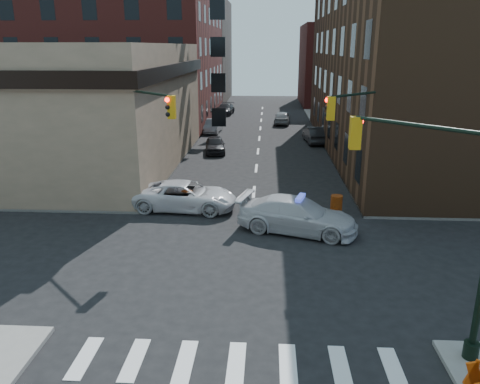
# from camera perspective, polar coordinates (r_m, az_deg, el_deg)

# --- Properties ---
(ground) EXTENTS (140.00, 140.00, 0.00)m
(ground) POSITION_cam_1_polar(r_m,az_deg,el_deg) (20.28, 0.83, -8.43)
(ground) COLOR black
(ground) RESTS_ON ground
(sidewalk_nw) EXTENTS (34.00, 54.50, 0.15)m
(sidewalk_nw) POSITION_cam_1_polar(r_m,az_deg,el_deg) (56.94, -21.55, 7.32)
(sidewalk_nw) COLOR gray
(sidewalk_nw) RESTS_ON ground
(sidewalk_ne) EXTENTS (34.00, 54.50, 0.15)m
(sidewalk_ne) POSITION_cam_1_polar(r_m,az_deg,el_deg) (56.30, 26.75, 6.58)
(sidewalk_ne) COLOR gray
(sidewalk_ne) RESTS_ON ground
(bank_building) EXTENTS (22.00, 22.00, 9.00)m
(bank_building) POSITION_cam_1_polar(r_m,az_deg,el_deg) (39.27, -23.94, 9.58)
(bank_building) COLOR #977C63
(bank_building) RESTS_ON ground
(apartment_block) EXTENTS (25.00, 25.00, 24.00)m
(apartment_block) POSITION_cam_1_polar(r_m,az_deg,el_deg) (61.43, -15.88, 19.71)
(apartment_block) COLOR maroon
(apartment_block) RESTS_ON ground
(commercial_row_ne) EXTENTS (14.00, 34.00, 14.00)m
(commercial_row_ne) POSITION_cam_1_polar(r_m,az_deg,el_deg) (42.57, 20.67, 13.84)
(commercial_row_ne) COLOR #472E1C
(commercial_row_ne) RESTS_ON ground
(filler_nw) EXTENTS (20.00, 18.00, 16.00)m
(filler_nw) POSITION_cam_1_polar(r_m,az_deg,el_deg) (81.98, -8.81, 16.59)
(filler_nw) COLOR #50453B
(filler_nw) RESTS_ON ground
(filler_ne) EXTENTS (16.00, 16.00, 12.00)m
(filler_ne) POSITION_cam_1_polar(r_m,az_deg,el_deg) (77.43, 13.66, 14.80)
(filler_ne) COLOR maroon
(filler_ne) RESTS_ON ground
(signal_pole_se) EXTENTS (5.40, 5.27, 8.00)m
(signal_pole_se) POSITION_cam_1_polar(r_m,az_deg,el_deg) (14.39, 24.62, -1.28)
(signal_pole_se) COLOR black
(signal_pole_se) RESTS_ON sidewalk_se
(signal_pole_nw) EXTENTS (3.58, 3.67, 8.00)m
(signal_pole_nw) POSITION_cam_1_polar(r_m,az_deg,el_deg) (24.90, -12.22, 6.59)
(signal_pole_nw) COLOR black
(signal_pole_nw) RESTS_ON sidewalk_nw
(signal_pole_ne) EXTENTS (3.67, 3.58, 8.00)m
(signal_pole_ne) POSITION_cam_1_polar(r_m,az_deg,el_deg) (24.54, 15.28, 6.22)
(signal_pole_ne) COLOR black
(signal_pole_ne) RESTS_ON sidewalk_ne
(tree_ne_near) EXTENTS (3.00, 3.00, 4.85)m
(tree_ne_near) POSITION_cam_1_polar(r_m,az_deg,el_deg) (45.07, 12.11, 10.18)
(tree_ne_near) COLOR black
(tree_ne_near) RESTS_ON sidewalk_ne
(tree_ne_far) EXTENTS (3.00, 3.00, 4.85)m
(tree_ne_far) POSITION_cam_1_polar(r_m,az_deg,el_deg) (52.94, 10.85, 11.27)
(tree_ne_far) COLOR black
(tree_ne_far) RESTS_ON sidewalk_ne
(police_car) EXTENTS (6.34, 3.95, 1.71)m
(police_car) POSITION_cam_1_polar(r_m,az_deg,el_deg) (23.24, 7.02, -2.82)
(police_car) COLOR silver
(police_car) RESTS_ON ground
(pickup) EXTENTS (5.90, 3.04, 1.59)m
(pickup) POSITION_cam_1_polar(r_m,az_deg,el_deg) (26.40, -6.69, -0.46)
(pickup) COLOR silver
(pickup) RESTS_ON ground
(parked_car_wnear) EXTENTS (2.18, 4.28, 1.39)m
(parked_car_wnear) POSITION_cam_1_polar(r_m,az_deg,el_deg) (40.62, -3.06, 5.80)
(parked_car_wnear) COLOR black
(parked_car_wnear) RESTS_ON ground
(parked_car_wfar) EXTENTS (1.70, 4.34, 1.41)m
(parked_car_wfar) POSITION_cam_1_polar(r_m,az_deg,el_deg) (50.34, -3.29, 8.05)
(parked_car_wfar) COLOR gray
(parked_car_wfar) RESTS_ON ground
(parked_car_wdeep) EXTENTS (2.43, 5.14, 1.45)m
(parked_car_wdeep) POSITION_cam_1_polar(r_m,az_deg,el_deg) (63.83, -1.82, 10.06)
(parked_car_wdeep) COLOR black
(parked_car_wdeep) RESTS_ON ground
(parked_car_enear) EXTENTS (2.13, 4.92, 1.57)m
(parked_car_enear) POSITION_cam_1_polar(r_m,az_deg,el_deg) (45.27, 9.12, 6.92)
(parked_car_enear) COLOR black
(parked_car_enear) RESTS_ON ground
(parked_car_efar) EXTENTS (2.13, 4.58, 1.52)m
(parked_car_efar) POSITION_cam_1_polar(r_m,az_deg,el_deg) (56.05, 5.16, 9.02)
(parked_car_efar) COLOR gray
(parked_car_efar) RESTS_ON ground
(pedestrian_a) EXTENTS (0.68, 0.62, 1.56)m
(pedestrian_a) POSITION_cam_1_polar(r_m,az_deg,el_deg) (28.16, -17.40, 0.26)
(pedestrian_a) COLOR black
(pedestrian_a) RESTS_ON sidewalk_nw
(pedestrian_b) EXTENTS (1.20, 1.09, 2.01)m
(pedestrian_b) POSITION_cam_1_polar(r_m,az_deg,el_deg) (28.67, -14.84, 1.25)
(pedestrian_b) COLOR black
(pedestrian_b) RESTS_ON sidewalk_nw
(pedestrian_c) EXTENTS (1.18, 0.97, 1.89)m
(pedestrian_c) POSITION_cam_1_polar(r_m,az_deg,el_deg) (30.50, -21.52, 1.44)
(pedestrian_c) COLOR #1D232C
(pedestrian_c) RESTS_ON sidewalk_nw
(barrel_road) EXTENTS (0.78, 0.78, 1.13)m
(barrel_road) POSITION_cam_1_polar(r_m,az_deg,el_deg) (25.89, 11.66, -1.62)
(barrel_road) COLOR #F0490B
(barrel_road) RESTS_ON ground
(barrel_bank) EXTENTS (0.66, 0.66, 1.10)m
(barrel_bank) POSITION_cam_1_polar(r_m,az_deg,el_deg) (26.38, -6.48, -1.03)
(barrel_bank) COLOR #DD460A
(barrel_bank) RESTS_ON ground
(barricade_nw_a) EXTENTS (1.19, 0.72, 0.83)m
(barricade_nw_a) POSITION_cam_1_polar(r_m,az_deg,el_deg) (26.66, -13.07, -1.15)
(barricade_nw_a) COLOR red
(barricade_nw_a) RESTS_ON sidewalk_nw
(barricade_nw_b) EXTENTS (1.15, 0.75, 0.80)m
(barricade_nw_b) POSITION_cam_1_polar(r_m,az_deg,el_deg) (28.83, -19.84, -0.38)
(barricade_nw_b) COLOR red
(barricade_nw_b) RESTS_ON sidewalk_nw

